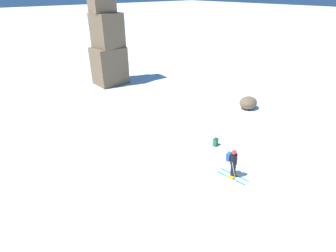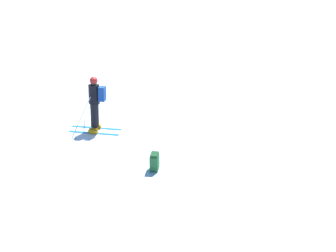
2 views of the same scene
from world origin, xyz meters
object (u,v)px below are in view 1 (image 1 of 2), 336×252
Objects in this scene: rock_pillar at (107,40)px; spare_backpack at (216,142)px; skier at (233,162)px; exposed_boulder_1 at (248,103)px.

spare_backpack is at bearing -94.72° from rock_pillar.
rock_pillar is 15.07m from spare_backpack.
skier is 17.55m from rock_pillar.
rock_pillar is 20.12× the size of spare_backpack.
skier is 3.13m from spare_backpack.
spare_backpack is 6.54m from exposed_boulder_1.
rock_pillar is 6.72× the size of exposed_boulder_1.
exposed_boulder_1 is at bearing 21.27° from skier.
skier is 1.16× the size of exposed_boulder_1.
spare_backpack is 0.33× the size of exposed_boulder_1.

